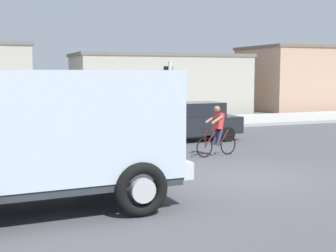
% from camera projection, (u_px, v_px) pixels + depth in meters
% --- Properties ---
extents(ground_plane, '(120.00, 120.00, 0.00)m').
position_uv_depth(ground_plane, '(246.00, 177.00, 12.97)').
color(ground_plane, '#4C4C51').
extents(sidewalk_far, '(80.00, 5.00, 0.16)m').
position_uv_depth(sidewalk_far, '(120.00, 125.00, 24.99)').
color(sidewalk_far, '#ADADA8').
rests_on(sidewalk_far, ground).
extents(truck_foreground, '(5.53, 3.04, 2.90)m').
position_uv_depth(truck_foreground, '(48.00, 130.00, 9.78)').
color(truck_foreground, silver).
rests_on(truck_foreground, ground).
extents(cyclist, '(1.69, 0.58, 1.72)m').
position_uv_depth(cyclist, '(217.00, 131.00, 16.18)').
color(cyclist, black).
rests_on(cyclist, ground).
extents(traffic_light_pole, '(0.24, 0.43, 3.20)m').
position_uv_depth(traffic_light_pole, '(169.00, 96.00, 15.68)').
color(traffic_light_pole, red).
rests_on(traffic_light_pole, ground).
extents(car_red_near, '(4.06, 1.99, 1.60)m').
position_uv_depth(car_red_near, '(193.00, 121.00, 19.84)').
color(car_red_near, '#1E2328').
rests_on(car_red_near, ground).
extents(car_white_mid, '(4.30, 2.67, 1.60)m').
position_uv_depth(car_white_mid, '(30.00, 128.00, 17.37)').
color(car_white_mid, white).
rests_on(car_white_mid, ground).
extents(pedestrian_near_kerb, '(0.34, 0.22, 1.62)m').
position_uv_depth(pedestrian_near_kerb, '(90.00, 120.00, 20.09)').
color(pedestrian_near_kerb, '#2D334C').
rests_on(pedestrian_near_kerb, ground).
extents(building_mid_block, '(11.64, 5.17, 4.05)m').
position_uv_depth(building_mid_block, '(161.00, 84.00, 31.91)').
color(building_mid_block, '#B2AD9E').
rests_on(building_mid_block, ground).
extents(building_corner_right, '(10.98, 6.53, 4.78)m').
position_uv_depth(building_corner_right, '(314.00, 78.00, 37.24)').
color(building_corner_right, tan).
rests_on(building_corner_right, ground).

